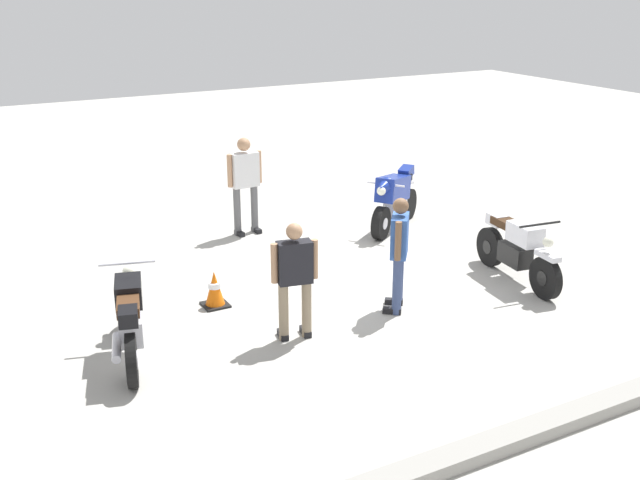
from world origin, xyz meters
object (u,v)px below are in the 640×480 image
motorcycle_silver_cruiser (517,249)px  traffic_cone (215,289)px  person_in_white_shirt (245,179)px  person_in_black_shirt (295,275)px  motorcycle_blue_sportbike (394,198)px  motorcycle_black_cruiser (130,319)px  person_in_blue_shirt (399,248)px

motorcycle_silver_cruiser → traffic_cone: 4.65m
person_in_white_shirt → person_in_black_shirt: 4.42m
motorcycle_silver_cruiser → person_in_white_shirt: size_ratio=1.18×
motorcycle_silver_cruiser → motorcycle_blue_sportbike: size_ratio=1.23×
motorcycle_silver_cruiser → person_in_black_shirt: bearing=-80.7°
motorcycle_blue_sportbike → motorcycle_black_cruiser: bearing=-10.6°
person_in_blue_shirt → traffic_cone: size_ratio=3.10×
motorcycle_blue_sportbike → person_in_white_shirt: bearing=-59.0°
motorcycle_blue_sportbike → traffic_cone: (4.23, 1.70, -0.33)m
person_in_black_shirt → traffic_cone: size_ratio=2.99×
person_in_white_shirt → traffic_cone: bearing=-34.4°
traffic_cone → person_in_white_shirt: bearing=-121.5°
person_in_black_shirt → motorcycle_black_cruiser: bearing=87.5°
motorcycle_blue_sportbike → person_in_white_shirt: person_in_white_shirt is taller
person_in_black_shirt → motorcycle_silver_cruiser: bearing=-76.8°
motorcycle_silver_cruiser → motorcycle_blue_sportbike: 3.06m
traffic_cone → person_in_blue_shirt: bearing=148.7°
motorcycle_blue_sportbike → person_in_black_shirt: 4.87m
motorcycle_black_cruiser → person_in_black_shirt: bearing=-88.1°
person_in_blue_shirt → person_in_black_shirt: 1.69m
person_in_blue_shirt → person_in_black_shirt: bearing=42.7°
motorcycle_black_cruiser → person_in_white_shirt: size_ratio=1.15×
motorcycle_silver_cruiser → traffic_cone: bearing=-99.4°
person_in_blue_shirt → person_in_white_shirt: bearing=-44.1°
person_in_blue_shirt → traffic_cone: person_in_blue_shirt is taller
motorcycle_silver_cruiser → motorcycle_black_cruiser: 5.93m
traffic_cone → motorcycle_black_cruiser: bearing=33.4°
person_in_black_shirt → traffic_cone: 1.69m
person_in_blue_shirt → traffic_cone: 2.69m
motorcycle_black_cruiser → traffic_cone: 1.79m
person_in_black_shirt → traffic_cone: (0.54, -1.47, -0.63)m
traffic_cone → motorcycle_silver_cruiser: bearing=163.1°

